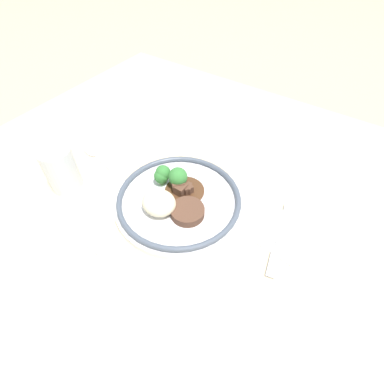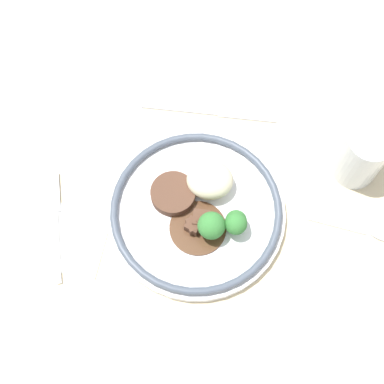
% 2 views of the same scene
% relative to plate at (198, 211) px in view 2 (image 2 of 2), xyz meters
% --- Properties ---
extents(ground_plane, '(8.00, 8.00, 0.00)m').
position_rel_plate_xyz_m(ground_plane, '(-0.02, 0.00, -0.07)').
color(ground_plane, tan).
extents(dining_table, '(1.22, 1.12, 0.05)m').
position_rel_plate_xyz_m(dining_table, '(-0.02, 0.00, -0.04)').
color(dining_table, beige).
rests_on(dining_table, ground).
extents(napkin, '(0.14, 0.12, 0.00)m').
position_rel_plate_xyz_m(napkin, '(-0.20, -0.05, -0.02)').
color(napkin, silver).
rests_on(napkin, dining_table).
extents(plate, '(0.28, 0.28, 0.07)m').
position_rel_plate_xyz_m(plate, '(0.00, 0.00, 0.00)').
color(plate, white).
rests_on(plate, dining_table).
extents(juice_glass, '(0.07, 0.07, 0.10)m').
position_rel_plate_xyz_m(juice_glass, '(0.25, 0.10, 0.03)').
color(juice_glass, '#F4AD19').
rests_on(juice_glass, dining_table).
extents(fork, '(0.05, 0.18, 0.00)m').
position_rel_plate_xyz_m(fork, '(-0.22, -0.02, -0.01)').
color(fork, '#B7B7BC').
rests_on(fork, napkin).
extents(knife, '(0.23, 0.02, 0.00)m').
position_rel_plate_xyz_m(knife, '(0.01, 0.19, -0.02)').
color(knife, '#B7B7BC').
rests_on(knife, dining_table).
extents(spoon, '(0.15, 0.04, 0.01)m').
position_rel_plate_xyz_m(spoon, '(0.27, -0.01, -0.02)').
color(spoon, '#B7B7BC').
rests_on(spoon, dining_table).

